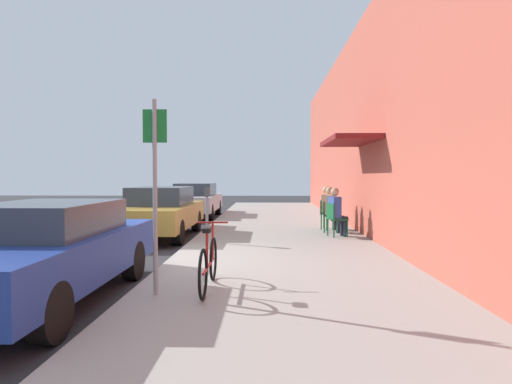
% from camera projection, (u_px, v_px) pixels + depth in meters
% --- Properties ---
extents(ground_plane, '(60.00, 60.00, 0.00)m').
position_uv_depth(ground_plane, '(169.00, 265.00, 8.33)').
color(ground_plane, '#2D2D30').
extents(sidewalk_slab, '(4.50, 32.00, 0.12)m').
position_uv_depth(sidewalk_slab, '(282.00, 246.00, 10.27)').
color(sidewalk_slab, '#9E9B93').
rests_on(sidewalk_slab, ground_plane).
extents(building_facade, '(1.40, 32.00, 6.11)m').
position_uv_depth(building_facade, '(385.00, 119.00, 10.10)').
color(building_facade, '#BC5442').
rests_on(building_facade, ground_plane).
extents(parked_car_0, '(1.80, 4.40, 1.35)m').
position_uv_depth(parked_car_0, '(43.00, 251.00, 5.79)').
color(parked_car_0, navy).
rests_on(parked_car_0, ground_plane).
extents(parked_car_1, '(1.80, 4.40, 1.41)m').
position_uv_depth(parked_car_1, '(160.00, 211.00, 12.12)').
color(parked_car_1, '#A58433').
rests_on(parked_car_1, ground_plane).
extents(parked_car_2, '(1.80, 4.40, 1.41)m').
position_uv_depth(parked_car_2, '(195.00, 200.00, 18.08)').
color(parked_car_2, '#B7B7BC').
rests_on(parked_car_2, ground_plane).
extents(parking_meter, '(0.12, 0.10, 1.32)m').
position_uv_depth(parking_meter, '(207.00, 210.00, 10.39)').
color(parking_meter, slate).
rests_on(parking_meter, sidewalk_slab).
extents(street_sign, '(0.32, 0.06, 2.60)m').
position_uv_depth(street_sign, '(155.00, 181.00, 5.77)').
color(street_sign, gray).
rests_on(street_sign, sidewalk_slab).
extents(bicycle_0, '(0.46, 1.71, 0.90)m').
position_uv_depth(bicycle_0, '(209.00, 264.00, 6.06)').
color(bicycle_0, black).
rests_on(bicycle_0, sidewalk_slab).
extents(cafe_chair_0, '(0.54, 0.54, 0.87)m').
position_uv_depth(cafe_chair_0, '(335.00, 218.00, 11.36)').
color(cafe_chair_0, '#14592D').
rests_on(cafe_chair_0, sidewalk_slab).
extents(seated_patron_0, '(0.50, 0.45, 1.29)m').
position_uv_depth(seated_patron_0, '(337.00, 210.00, 11.37)').
color(seated_patron_0, '#232838').
rests_on(seated_patron_0, sidewalk_slab).
extents(cafe_chair_1, '(0.55, 0.55, 0.87)m').
position_uv_depth(cafe_chair_1, '(329.00, 214.00, 12.32)').
color(cafe_chair_1, '#14592D').
rests_on(cafe_chair_1, sidewalk_slab).
extents(seated_patron_1, '(0.51, 0.46, 1.29)m').
position_uv_depth(seated_patron_1, '(332.00, 208.00, 12.29)').
color(seated_patron_1, '#232838').
rests_on(seated_patron_1, sidewalk_slab).
extents(cafe_chair_2, '(0.56, 0.56, 0.87)m').
position_uv_depth(cafe_chair_2, '(326.00, 212.00, 13.02)').
color(cafe_chair_2, '#14592D').
rests_on(cafe_chair_2, sidewalk_slab).
extents(seated_patron_2, '(0.51, 0.47, 1.29)m').
position_uv_depth(seated_patron_2, '(328.00, 206.00, 12.99)').
color(seated_patron_2, '#232838').
rests_on(seated_patron_2, sidewalk_slab).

